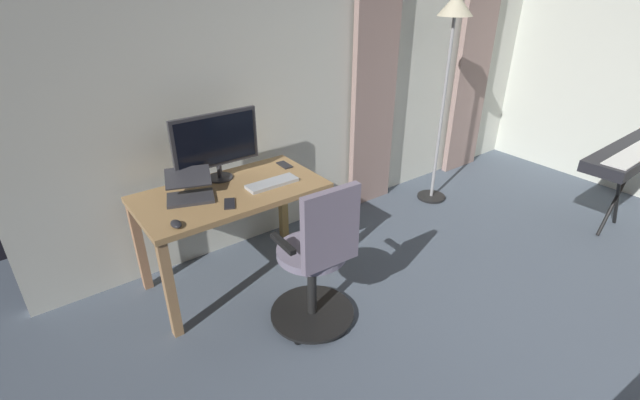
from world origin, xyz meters
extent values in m
plane|color=#525D6C|center=(0.00, 0.00, 0.00)|extent=(6.91, 6.91, 0.00)
cube|color=silver|center=(0.00, -2.60, 1.42)|extent=(5.31, 0.10, 2.85)
cube|color=gray|center=(-1.78, -2.49, 1.17)|extent=(0.52, 0.06, 2.34)
cube|color=gray|center=(-0.35, -2.49, 1.17)|extent=(0.49, 0.06, 2.34)
cube|color=#AC8351|center=(1.31, -2.11, 0.72)|extent=(1.27, 0.68, 0.04)
cube|color=#B18A4C|center=(0.72, -1.82, 0.35)|extent=(0.06, 0.06, 0.70)
cube|color=tan|center=(1.91, -1.82, 0.35)|extent=(0.06, 0.06, 0.70)
cube|color=#AA894B|center=(0.72, -2.41, 0.35)|extent=(0.06, 0.06, 0.70)
cube|color=#AF7C58|center=(1.91, -2.41, 0.35)|extent=(0.06, 0.06, 0.70)
cylinder|color=black|center=(1.13, -1.42, 0.04)|extent=(0.56, 0.56, 0.02)
sphere|color=black|center=(0.87, -1.41, 0.03)|extent=(0.05, 0.05, 0.05)
sphere|color=black|center=(1.04, -1.66, 0.03)|extent=(0.05, 0.05, 0.05)
sphere|color=black|center=(1.33, -1.58, 0.03)|extent=(0.05, 0.05, 0.05)
sphere|color=black|center=(1.34, -1.28, 0.03)|extent=(0.05, 0.05, 0.05)
sphere|color=black|center=(1.06, -1.18, 0.03)|extent=(0.05, 0.05, 0.05)
cylinder|color=black|center=(1.13, -1.42, 0.27)|extent=(0.06, 0.06, 0.47)
cylinder|color=gray|center=(1.13, -1.42, 0.53)|extent=(0.46, 0.46, 0.05)
cube|color=gray|center=(1.13, -1.22, 0.80)|extent=(0.38, 0.07, 0.48)
cube|color=black|center=(1.33, -1.43, 0.67)|extent=(0.05, 0.24, 0.03)
cube|color=black|center=(0.93, -1.41, 0.67)|extent=(0.05, 0.24, 0.03)
cylinder|color=#333338|center=(1.29, -2.33, 0.75)|extent=(0.18, 0.18, 0.01)
cylinder|color=#333338|center=(1.29, -2.33, 0.80)|extent=(0.04, 0.04, 0.09)
cube|color=#333338|center=(1.29, -2.34, 1.03)|extent=(0.63, 0.03, 0.38)
cube|color=black|center=(1.29, -2.32, 1.03)|extent=(0.58, 0.01, 0.33)
cube|color=#B7BCC1|center=(1.04, -2.02, 0.75)|extent=(0.37, 0.13, 0.02)
cube|color=#333338|center=(1.59, -2.14, 0.75)|extent=(0.35, 0.29, 0.02)
cube|color=#333338|center=(1.55, -2.24, 0.86)|extent=(0.34, 0.29, 0.08)
ellipsoid|color=#232328|center=(1.79, -1.86, 0.76)|extent=(0.06, 0.10, 0.04)
cube|color=#232328|center=(1.41, -1.93, 0.75)|extent=(0.12, 0.16, 0.01)
cube|color=#232328|center=(0.79, -2.25, 0.75)|extent=(0.07, 0.15, 0.01)
cylinder|color=black|center=(-1.68, -0.77, 0.35)|extent=(0.39, 0.05, 0.70)
cylinder|color=black|center=(-1.68, -0.77, 0.35)|extent=(0.39, 0.05, 0.70)
cube|color=#232328|center=(-1.68, -0.77, 0.74)|extent=(1.27, 0.37, 0.09)
cylinder|color=black|center=(-0.88, -2.13, 0.01)|extent=(0.28, 0.28, 0.02)
cylinder|color=#A5A5A8|center=(-0.88, -2.13, 0.87)|extent=(0.03, 0.03, 1.74)
cone|color=beige|center=(-0.88, -2.13, 1.83)|extent=(0.30, 0.30, 0.18)
camera|label=1|loc=(2.46, 0.45, 2.10)|focal=25.00mm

